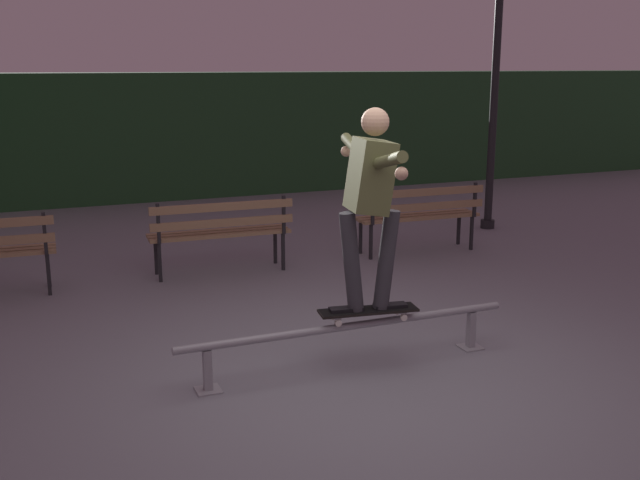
# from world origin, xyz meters

# --- Properties ---
(ground_plane) EXTENTS (90.00, 90.00, 0.00)m
(ground_plane) POSITION_xyz_m (0.00, 0.00, 0.00)
(ground_plane) COLOR slate
(hedge_backdrop) EXTENTS (24.00, 1.20, 2.19)m
(hedge_backdrop) POSITION_xyz_m (0.00, 8.70, 1.09)
(hedge_backdrop) COLOR #234C28
(hedge_backdrop) RESTS_ON ground
(grind_rail) EXTENTS (2.74, 0.18, 0.37)m
(grind_rail) POSITION_xyz_m (-0.00, 0.29, 0.29)
(grind_rail) COLOR gray
(grind_rail) RESTS_ON ground
(skateboard) EXTENTS (0.80, 0.31, 0.09)m
(skateboard) POSITION_xyz_m (0.17, 0.29, 0.45)
(skateboard) COLOR black
(skateboard) RESTS_ON grind_rail
(skateboarder) EXTENTS (0.63, 1.40, 1.56)m
(skateboarder) POSITION_xyz_m (0.17, 0.29, 1.38)
(skateboarder) COLOR black
(skateboarder) RESTS_ON skateboard
(park_bench_left_center) EXTENTS (1.61, 0.47, 0.88)m
(park_bench_left_center) POSITION_xyz_m (-0.23, 3.28, 0.54)
(park_bench_left_center) COLOR black
(park_bench_left_center) RESTS_ON ground
(park_bench_right_center) EXTENTS (1.61, 0.47, 0.88)m
(park_bench_right_center) POSITION_xyz_m (2.32, 3.28, 0.54)
(park_bench_right_center) COLOR black
(park_bench_right_center) RESTS_ON ground
(lamp_post_right) EXTENTS (0.32, 0.32, 3.90)m
(lamp_post_right) POSITION_xyz_m (3.97, 4.19, 2.48)
(lamp_post_right) COLOR black
(lamp_post_right) RESTS_ON ground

